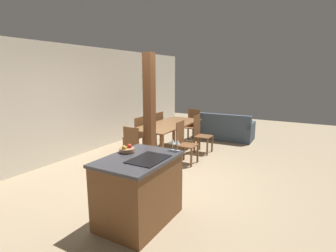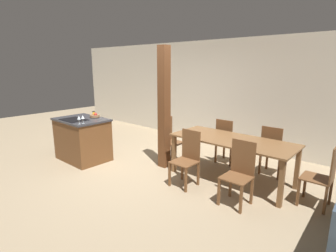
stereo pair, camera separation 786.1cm
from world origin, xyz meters
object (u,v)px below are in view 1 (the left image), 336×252
dining_chair_near_right (201,134)px  dining_chair_far_right (156,128)px  dining_table (169,127)px  dining_chair_near_left (184,142)px  wine_glass_middle (173,142)px  dining_chair_foot_end (192,125)px  dining_chair_head_end (135,148)px  kitchen_island (139,189)px  timber_post (150,115)px  wine_glass_near (178,142)px  couch (223,130)px  fruit_bowl (127,149)px  dining_chair_far_left (136,135)px

dining_chair_near_right → dining_chair_far_right: size_ratio=1.00×
dining_table → dining_chair_near_left: size_ratio=2.25×
wine_glass_middle → dining_chair_far_right: bearing=35.6°
dining_chair_foot_end → dining_chair_near_right: bearing=-55.2°
dining_chair_far_right → dining_chair_head_end: same height
kitchen_island → dining_chair_foot_end: size_ratio=1.20×
timber_post → dining_chair_head_end: bearing=109.4°
dining_chair_head_end → timber_post: bearing=-160.6°
dining_table → dining_chair_near_left: (-0.49, -0.68, -0.19)m
kitchen_island → wine_glass_middle: size_ratio=6.91×
dining_chair_near_left → dining_chair_foot_end: 2.06m
dining_chair_foot_end → wine_glass_near: bearing=-68.8°
dining_chair_far_right → dining_chair_foot_end: (0.98, -0.68, 0.00)m
dining_table → couch: bearing=-19.3°
dining_chair_foot_end → dining_chair_head_end: bearing=-90.0°
dining_chair_near_right → couch: bearing=-2.6°
fruit_bowl → dining_chair_far_right: fruit_bowl is taller
kitchen_island → dining_chair_far_left: size_ratio=1.20×
dining_chair_far_left → dining_chair_far_right: (0.97, 0.00, 0.00)m
dining_chair_head_end → timber_post: size_ratio=0.40×
fruit_bowl → dining_chair_foot_end: fruit_bowl is taller
dining_chair_near_right → dining_chair_far_right: (0.00, 1.36, 0.00)m
dining_chair_head_end → couch: bearing=-101.8°
wine_glass_near → couch: size_ratio=0.09×
dining_chair_head_end → wine_glass_near: bearing=146.3°
kitchen_island → dining_table: (2.98, 1.19, 0.22)m
wine_glass_middle → dining_chair_near_right: 3.12m
dining_chair_near_left → dining_chair_head_end: bearing=145.2°
kitchen_island → dining_chair_far_right: bearing=28.4°
kitchen_island → dining_chair_far_left: dining_chair_far_left is taller
wine_glass_near → couch: 4.77m
fruit_bowl → couch: bearing=1.9°
wine_glass_middle → kitchen_island: bearing=153.4°
wine_glass_near → dining_chair_far_right: bearing=36.6°
dining_chair_head_end → dining_chair_far_right: bearing=-70.8°
timber_post → dining_chair_near_right: bearing=-11.3°
couch → fruit_bowl: bearing=90.0°
fruit_bowl → wine_glass_middle: size_ratio=1.30×
dining_chair_head_end → dining_chair_foot_end: (2.93, 0.00, 0.00)m
fruit_bowl → wine_glass_near: 0.73m
fruit_bowl → dining_chair_far_left: size_ratio=0.23×
wine_glass_near → dining_chair_near_right: wine_glass_near is taller
dining_table → dining_chair_head_end: dining_chair_head_end is taller
wine_glass_near → dining_chair_foot_end: 4.27m
dining_table → timber_post: size_ratio=0.89×
wine_glass_middle → dining_chair_far_left: (1.99, 2.12, -0.56)m
wine_glass_near → dining_chair_far_left: size_ratio=0.17×
dining_table → dining_chair_far_right: size_ratio=2.25×
dining_chair_near_right → dining_chair_foot_end: 1.19m
kitchen_island → wine_glass_middle: wine_glass_middle is taller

